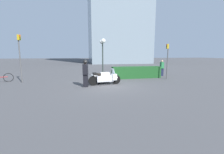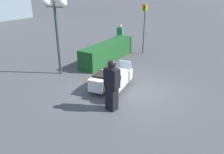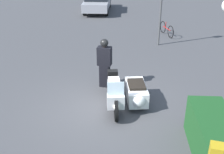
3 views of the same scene
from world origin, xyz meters
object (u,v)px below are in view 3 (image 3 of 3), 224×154
object	(u,v)px
officer_rider	(105,62)
bicycle_parked	(167,29)
police_motorcycle	(127,93)
parked_car_background	(97,1)

from	to	relation	value
officer_rider	bicycle_parked	world-z (taller)	officer_rider
police_motorcycle	officer_rider	distance (m)	1.68
parked_car_background	officer_rider	bearing A→B (deg)	-172.67
police_motorcycle	parked_car_background	size ratio (longest dim) A/B	0.53
officer_rider	bicycle_parked	distance (m)	7.27
parked_car_background	police_motorcycle	bearing A→B (deg)	-170.00
police_motorcycle	bicycle_parked	distance (m)	8.24
parked_car_background	bicycle_parked	bearing A→B (deg)	-141.87
police_motorcycle	officer_rider	world-z (taller)	officer_rider
officer_rider	bicycle_parked	bearing A→B (deg)	165.12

